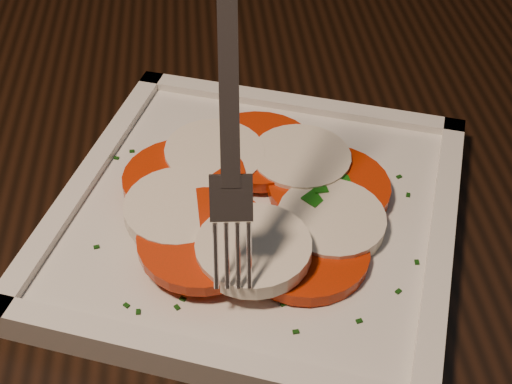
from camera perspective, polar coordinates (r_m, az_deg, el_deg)
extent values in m
cube|color=black|center=(0.52, 3.16, -0.77)|extent=(1.22, 0.84, 0.04)
cube|color=black|center=(1.24, -4.19, 11.32)|extent=(0.44, 0.44, 0.04)
cylinder|color=black|center=(1.26, -11.47, -3.26)|extent=(0.04, 0.04, 0.41)
cylinder|color=black|center=(1.26, 4.96, -2.12)|extent=(0.04, 0.04, 0.41)
cylinder|color=black|center=(1.53, -10.85, 6.38)|extent=(0.04, 0.04, 0.41)
cylinder|color=black|center=(1.53, 2.71, 7.30)|extent=(0.04, 0.04, 0.41)
cube|color=silver|center=(0.47, 0.00, -2.03)|extent=(0.32, 0.32, 0.01)
cylinder|color=red|center=(0.43, 3.76, -4.78)|extent=(0.08, 0.08, 0.02)
cylinder|color=silver|center=(0.45, 6.04, -2.28)|extent=(0.07, 0.07, 0.01)
cylinder|color=red|center=(0.47, 5.86, 0.38)|extent=(0.08, 0.08, 0.01)
cylinder|color=silver|center=(0.49, 3.61, 2.59)|extent=(0.07, 0.07, 0.01)
cylinder|color=red|center=(0.50, 0.17, 3.38)|extent=(0.08, 0.08, 0.01)
cylinder|color=silver|center=(0.49, -3.33, 2.94)|extent=(0.07, 0.07, 0.02)
cylinder|color=red|center=(0.47, -5.76, 1.05)|extent=(0.08, 0.08, 0.01)
cylinder|color=silver|center=(0.45, -6.19, -1.37)|extent=(0.07, 0.07, 0.01)
cylinder|color=red|center=(0.43, -4.13, -3.73)|extent=(0.08, 0.08, 0.01)
cylinder|color=silver|center=(0.42, -0.20, -4.57)|extent=(0.07, 0.07, 0.01)
cube|color=#166210|center=(0.43, -3.95, -3.67)|extent=(0.01, 0.04, 0.00)
cube|color=#166210|center=(0.42, 0.99, -5.73)|extent=(0.03, 0.04, 0.00)
cube|color=#166210|center=(0.48, -0.68, 2.56)|extent=(0.03, 0.01, 0.00)
cube|color=#166210|center=(0.47, 4.73, 1.33)|extent=(0.01, 0.04, 0.00)
cube|color=#166210|center=(0.45, -5.41, -1.54)|extent=(0.02, 0.03, 0.00)
cube|color=#166210|center=(0.47, 5.40, 0.83)|extent=(0.04, 0.01, 0.00)
cube|color=#166210|center=(0.47, 4.67, 0.69)|extent=(0.02, 0.03, 0.01)
cube|color=#166210|center=(0.50, 2.61, 3.75)|extent=(0.03, 0.03, 0.00)
cube|color=#166210|center=(0.46, 5.29, -0.04)|extent=(0.03, 0.03, 0.01)
cube|color=#0D3509|center=(0.41, -9.41, -9.44)|extent=(0.00, 0.00, 0.00)
cube|color=#0D3509|center=(0.42, 11.32, -7.80)|extent=(0.00, 0.00, 0.00)
cube|color=#0D3509|center=(0.41, 8.25, -10.18)|extent=(0.00, 0.00, 0.00)
cube|color=#0D3509|center=(0.52, -9.90, 3.23)|extent=(0.00, 0.00, 0.00)
cube|color=#0D3509|center=(0.54, 2.54, 5.81)|extent=(0.00, 0.00, 0.00)
cube|color=#0D3509|center=(0.41, -5.88, -8.50)|extent=(0.00, 0.00, 0.00)
cube|color=#0D3509|center=(0.41, -6.33, -9.16)|extent=(0.00, 0.00, 0.00)
cube|color=#0D3509|center=(0.50, 11.38, 1.20)|extent=(0.00, 0.00, 0.00)
cube|color=#0D3509|center=(0.43, 8.47, -6.02)|extent=(0.00, 0.00, 0.00)
cube|color=#0D3509|center=(0.52, -3.32, 4.31)|extent=(0.00, 0.00, 0.00)
cube|color=#0D3509|center=(0.45, -12.64, -4.31)|extent=(0.00, 0.00, 0.00)
cube|color=#0D3509|center=(0.41, 2.21, -8.95)|extent=(0.00, 0.00, 0.00)
cube|color=#0D3509|center=(0.52, 2.99, 4.49)|extent=(0.00, 0.00, 0.00)
cube|color=#0D3509|center=(0.44, 8.71, -4.72)|extent=(0.00, 0.00, 0.00)
cube|color=#0D3509|center=(0.54, -2.61, 6.26)|extent=(0.00, 0.00, 0.00)
cube|color=#0D3509|center=(0.44, 12.75, -5.50)|extent=(0.00, 0.00, 0.00)
cube|color=#0D3509|center=(0.54, 0.02, 5.65)|extent=(0.00, 0.00, 0.00)
cube|color=#0D3509|center=(0.48, 12.07, -0.23)|extent=(0.00, 0.00, 0.00)
cube|color=#0D3509|center=(0.50, -9.43, 2.10)|extent=(0.00, 0.00, 0.00)
cube|color=#0D3509|center=(0.45, 9.83, -3.66)|extent=(0.00, 0.00, 0.00)
cube|color=#0D3509|center=(0.40, 3.20, -11.10)|extent=(0.00, 0.00, 0.00)
cube|color=#0D3509|center=(0.51, -11.10, 2.69)|extent=(0.00, 0.00, 0.00)
cube|color=#0D3509|center=(0.42, -10.32, -8.91)|extent=(0.00, 0.00, 0.00)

